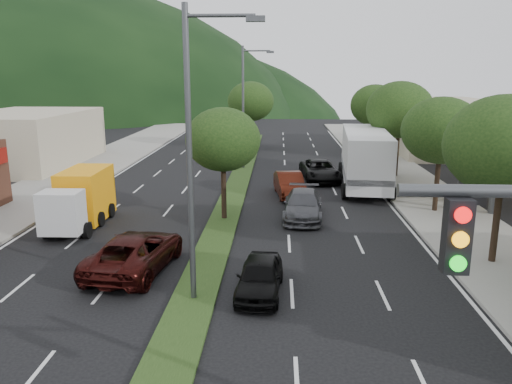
{
  "coord_description": "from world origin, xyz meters",
  "views": [
    {
      "loc": [
        2.96,
        -8.23,
        7.86
      ],
      "look_at": [
        1.94,
        13.87,
        2.58
      ],
      "focal_mm": 35.0,
      "sensor_mm": 36.0,
      "label": 1
    }
  ],
  "objects_px": {
    "suv_maroon": "(135,252)",
    "box_truck": "(81,200)",
    "car_queue_b": "(303,205)",
    "motorhome": "(365,158)",
    "tree_r_d": "(400,110)",
    "streetlight_mid": "(246,102)",
    "car_queue_c": "(290,184)",
    "car_queue_d": "(320,170)",
    "tree_r_e": "(375,105)",
    "tree_med_far": "(251,101)",
    "tree_med_near": "(223,140)",
    "tree_r_b": "(505,146)",
    "car_queue_a": "(260,276)",
    "tree_r_c": "(441,131)",
    "streetlight_near": "(195,144)"
  },
  "relations": [
    {
      "from": "suv_maroon",
      "to": "box_truck",
      "type": "xyz_separation_m",
      "value": [
        -4.57,
        6.07,
        0.56
      ]
    },
    {
      "from": "car_queue_b",
      "to": "motorhome",
      "type": "bearing_deg",
      "value": 63.56
    },
    {
      "from": "tree_r_d",
      "to": "streetlight_mid",
      "type": "height_order",
      "value": "streetlight_mid"
    },
    {
      "from": "car_queue_c",
      "to": "car_queue_d",
      "type": "relative_size",
      "value": 0.86
    },
    {
      "from": "tree_r_e",
      "to": "tree_med_far",
      "type": "xyz_separation_m",
      "value": [
        -12.0,
        4.0,
        0.11
      ]
    },
    {
      "from": "tree_med_near",
      "to": "car_queue_b",
      "type": "height_order",
      "value": "tree_med_near"
    },
    {
      "from": "suv_maroon",
      "to": "box_truck",
      "type": "height_order",
      "value": "box_truck"
    },
    {
      "from": "tree_r_b",
      "to": "tree_med_far",
      "type": "height_order",
      "value": "tree_r_b"
    },
    {
      "from": "car_queue_a",
      "to": "car_queue_c",
      "type": "height_order",
      "value": "car_queue_c"
    },
    {
      "from": "streetlight_mid",
      "to": "car_queue_c",
      "type": "bearing_deg",
      "value": -69.56
    },
    {
      "from": "tree_r_c",
      "to": "streetlight_near",
      "type": "bearing_deg",
      "value": -134.51
    },
    {
      "from": "tree_r_b",
      "to": "tree_r_d",
      "type": "distance_m",
      "value": 18.0
    },
    {
      "from": "suv_maroon",
      "to": "car_queue_b",
      "type": "xyz_separation_m",
      "value": [
        7.15,
        7.91,
        -0.05
      ]
    },
    {
      "from": "tree_r_c",
      "to": "car_queue_d",
      "type": "relative_size",
      "value": 1.19
    },
    {
      "from": "motorhome",
      "to": "tree_r_e",
      "type": "bearing_deg",
      "value": 82.7
    },
    {
      "from": "motorhome",
      "to": "tree_r_b",
      "type": "bearing_deg",
      "value": -73.1
    },
    {
      "from": "tree_r_d",
      "to": "car_queue_a",
      "type": "height_order",
      "value": "tree_r_d"
    },
    {
      "from": "car_queue_c",
      "to": "motorhome",
      "type": "distance_m",
      "value": 6.2
    },
    {
      "from": "tree_r_b",
      "to": "car_queue_d",
      "type": "xyz_separation_m",
      "value": [
        -5.95,
        16.65,
        -4.28
      ]
    },
    {
      "from": "tree_r_d",
      "to": "car_queue_d",
      "type": "height_order",
      "value": "tree_r_d"
    },
    {
      "from": "tree_r_b",
      "to": "suv_maroon",
      "type": "distance_m",
      "value": 15.47
    },
    {
      "from": "tree_r_d",
      "to": "tree_med_near",
      "type": "xyz_separation_m",
      "value": [
        -12.0,
        -12.0,
        -0.75
      ]
    },
    {
      "from": "tree_med_far",
      "to": "car_queue_b",
      "type": "distance_m",
      "value": 26.16
    },
    {
      "from": "suv_maroon",
      "to": "car_queue_d",
      "type": "distance_m",
      "value": 20.06
    },
    {
      "from": "tree_med_near",
      "to": "suv_maroon",
      "type": "distance_m",
      "value": 8.67
    },
    {
      "from": "suv_maroon",
      "to": "car_queue_a",
      "type": "xyz_separation_m",
      "value": [
        5.14,
        -1.98,
        -0.13
      ]
    },
    {
      "from": "tree_r_b",
      "to": "tree_med_far",
      "type": "bearing_deg",
      "value": 110.56
    },
    {
      "from": "tree_r_c",
      "to": "car_queue_b",
      "type": "xyz_separation_m",
      "value": [
        -7.66,
        -1.44,
        -4.0
      ]
    },
    {
      "from": "motorhome",
      "to": "tree_med_far",
      "type": "bearing_deg",
      "value": 122.55
    },
    {
      "from": "streetlight_near",
      "to": "streetlight_mid",
      "type": "bearing_deg",
      "value": 90.0
    },
    {
      "from": "streetlight_mid",
      "to": "car_queue_c",
      "type": "distance_m",
      "value": 11.08
    },
    {
      "from": "car_queue_c",
      "to": "box_truck",
      "type": "bearing_deg",
      "value": -155.3
    },
    {
      "from": "streetlight_mid",
      "to": "suv_maroon",
      "type": "xyz_separation_m",
      "value": [
        -3.02,
        -22.35,
        -4.79
      ]
    },
    {
      "from": "car_queue_d",
      "to": "motorhome",
      "type": "distance_m",
      "value": 3.86
    },
    {
      "from": "car_queue_a",
      "to": "streetlight_near",
      "type": "bearing_deg",
      "value": -158.49
    },
    {
      "from": "tree_r_e",
      "to": "suv_maroon",
      "type": "height_order",
      "value": "tree_r_e"
    },
    {
      "from": "streetlight_mid",
      "to": "streetlight_near",
      "type": "bearing_deg",
      "value": -90.0
    },
    {
      "from": "tree_r_d",
      "to": "tree_r_e",
      "type": "distance_m",
      "value": 10.0
    },
    {
      "from": "suv_maroon",
      "to": "car_queue_a",
      "type": "height_order",
      "value": "suv_maroon"
    },
    {
      "from": "car_queue_a",
      "to": "car_queue_c",
      "type": "relative_size",
      "value": 0.83
    },
    {
      "from": "tree_r_c",
      "to": "car_queue_b",
      "type": "height_order",
      "value": "tree_r_c"
    },
    {
      "from": "streetlight_near",
      "to": "box_truck",
      "type": "height_order",
      "value": "streetlight_near"
    },
    {
      "from": "car_queue_d",
      "to": "car_queue_c",
      "type": "bearing_deg",
      "value": -121.07
    },
    {
      "from": "tree_r_b",
      "to": "car_queue_d",
      "type": "relative_size",
      "value": 1.27
    },
    {
      "from": "streetlight_near",
      "to": "tree_r_d",
      "type": "bearing_deg",
      "value": 61.8
    },
    {
      "from": "car_queue_a",
      "to": "car_queue_d",
      "type": "distance_m",
      "value": 20.32
    },
    {
      "from": "tree_r_d",
      "to": "streetlight_near",
      "type": "bearing_deg",
      "value": -118.2
    },
    {
      "from": "tree_r_b",
      "to": "tree_r_d",
      "type": "bearing_deg",
      "value": 90.0
    },
    {
      "from": "box_truck",
      "to": "car_queue_d",
      "type": "bearing_deg",
      "value": -139.45
    },
    {
      "from": "suv_maroon",
      "to": "tree_med_near",
      "type": "bearing_deg",
      "value": -103.73
    }
  ]
}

